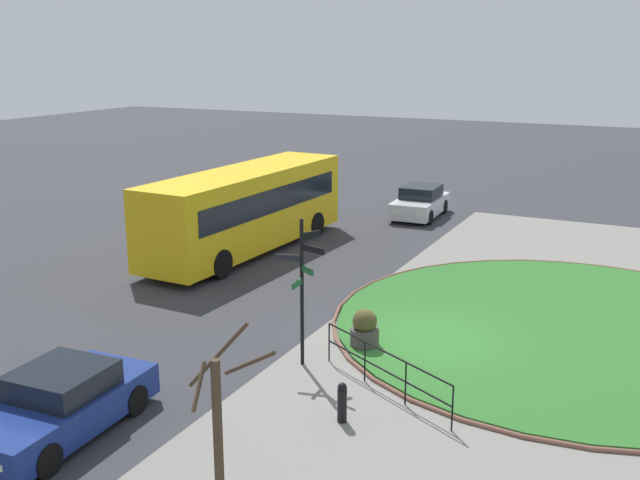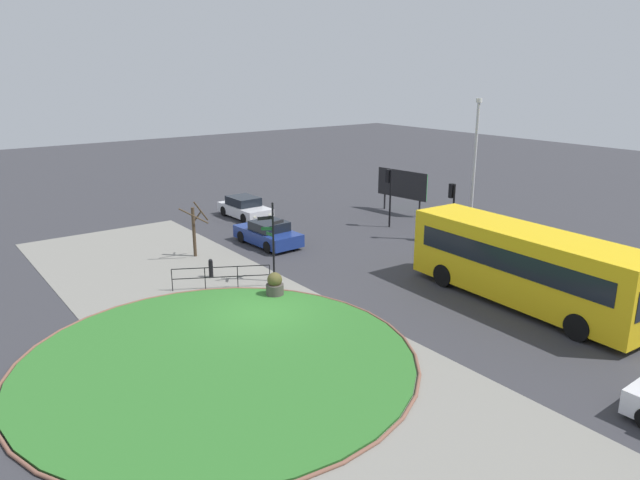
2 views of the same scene
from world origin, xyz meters
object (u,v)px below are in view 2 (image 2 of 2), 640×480
object	(u,v)px
bus_yellow	(525,265)
traffic_light_far	(389,185)
planter_near_signpost	(275,286)
lamppost_tall	(474,167)
car_near_lane	(268,234)
billboard_left	(402,185)
bollard_foreground	(211,268)
car_far_lane	(245,208)
signpost_directional	(272,236)
traffic_light_near	(452,199)
street_tree_bare	(195,228)

from	to	relation	value
bus_yellow	traffic_light_far	distance (m)	12.94
bus_yellow	planter_near_signpost	distance (m)	10.20
lamppost_tall	car_near_lane	bearing A→B (deg)	-123.23
lamppost_tall	traffic_light_far	bearing A→B (deg)	-164.29
billboard_left	bollard_foreground	bearing A→B (deg)	-83.56
lamppost_tall	planter_near_signpost	xyz separation A→B (m)	(0.53, -13.08, -3.68)
car_far_lane	billboard_left	distance (m)	10.44
signpost_directional	traffic_light_far	xyz separation A→B (m)	(-3.98, 10.71, 0.43)
traffic_light_near	bollard_foreground	bearing A→B (deg)	85.35
signpost_directional	traffic_light_near	world-z (taller)	signpost_directional
bus_yellow	car_far_lane	xyz separation A→B (m)	(-19.41, -1.84, -1.04)
bollard_foreground	billboard_left	xyz separation A→B (m)	(-3.95, 15.93, 1.43)
traffic_light_far	planter_near_signpost	size ratio (longest dim) A/B	3.27
bollard_foreground	traffic_light_far	distance (m)	13.04
car_far_lane	lamppost_tall	size ratio (longest dim) A/B	0.53
traffic_light_near	billboard_left	xyz separation A→B (m)	(-6.57, 2.69, -0.52)
bus_yellow	traffic_light_near	bearing A→B (deg)	152.32
signpost_directional	lamppost_tall	distance (m)	12.35
signpost_directional	street_tree_bare	distance (m)	5.55
bollard_foreground	traffic_light_far	size ratio (longest dim) A/B	0.25
bus_yellow	street_tree_bare	size ratio (longest dim) A/B	3.39
car_near_lane	street_tree_bare	xyz separation A→B (m)	(-0.36, -4.08, 0.90)
bus_yellow	traffic_light_near	distance (m)	9.06
planter_near_signpost	street_tree_bare	world-z (taller)	street_tree_bare
car_near_lane	billboard_left	world-z (taller)	billboard_left
bollard_foreground	planter_near_signpost	xyz separation A→B (m)	(3.75, 1.08, 0.04)
street_tree_bare	planter_near_signpost	bearing A→B (deg)	2.49
signpost_directional	bollard_foreground	distance (m)	3.39
bollard_foreground	street_tree_bare	bearing A→B (deg)	166.42
car_far_lane	street_tree_bare	distance (m)	8.42
signpost_directional	bollard_foreground	bearing A→B (deg)	-136.61
signpost_directional	bus_yellow	bearing A→B (deg)	38.88
lamppost_tall	billboard_left	world-z (taller)	lamppost_tall
bus_yellow	traffic_light_near	xyz separation A→B (m)	(-7.81, 4.54, 0.73)
car_far_lane	lamppost_tall	distance (m)	14.64
car_far_lane	traffic_light_far	xyz separation A→B (m)	(7.14, 5.87, 1.93)
billboard_left	planter_near_signpost	bearing A→B (deg)	-70.06
car_near_lane	lamppost_tall	xyz separation A→B (m)	(6.09, 9.30, 3.55)
car_near_lane	lamppost_tall	size ratio (longest dim) A/B	0.54
billboard_left	planter_near_signpost	distance (m)	16.78
car_near_lane	signpost_directional	bearing A→B (deg)	147.81
car_near_lane	traffic_light_near	distance (m)	10.18
planter_near_signpost	car_near_lane	bearing A→B (deg)	150.34
signpost_directional	car_far_lane	xyz separation A→B (m)	(-11.12, 4.84, -1.49)
car_near_lane	lamppost_tall	bearing A→B (deg)	-125.95
signpost_directional	car_near_lane	size ratio (longest dim) A/B	0.87
signpost_directional	lamppost_tall	size ratio (longest dim) A/B	0.47
traffic_light_far	billboard_left	bearing A→B (deg)	-58.24
traffic_light_far	planter_near_signpost	xyz separation A→B (m)	(5.59, -11.65, -2.07)
bus_yellow	car_near_lane	world-z (taller)	bus_yellow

